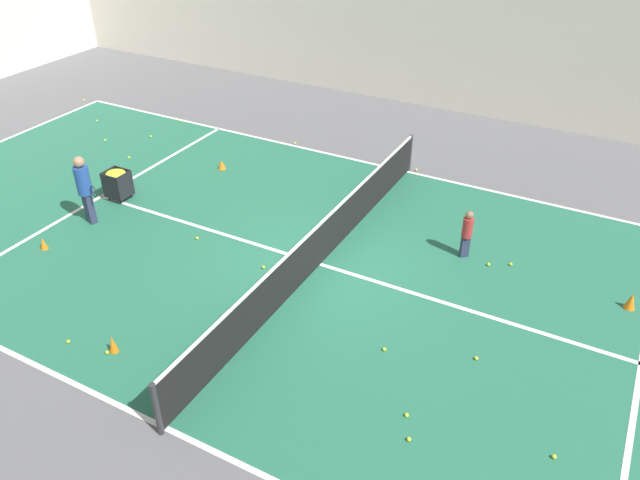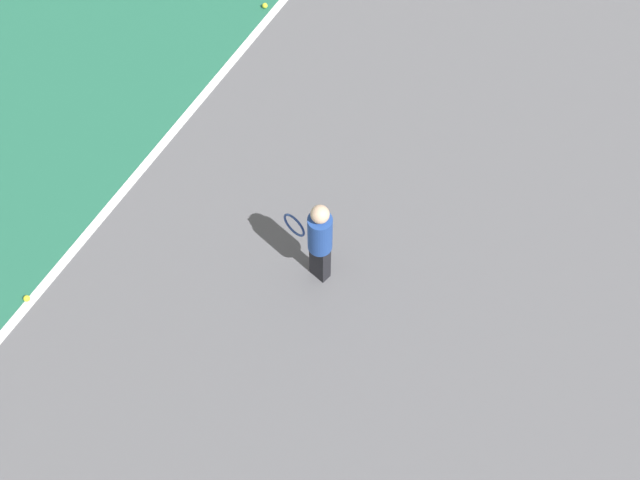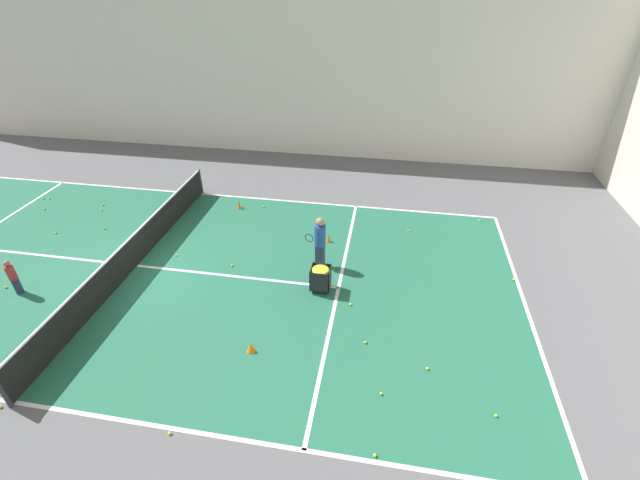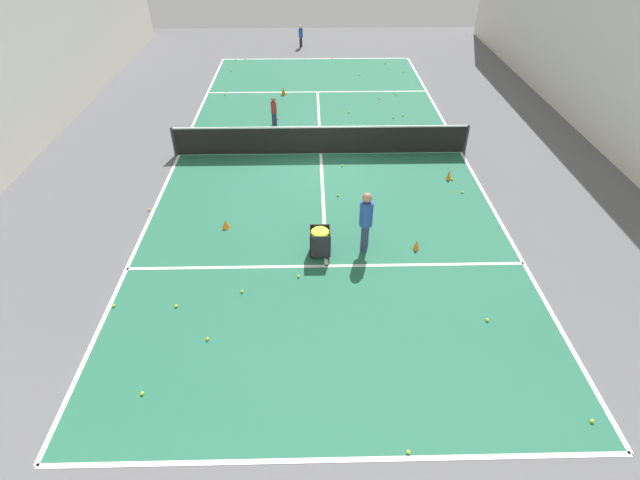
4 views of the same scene
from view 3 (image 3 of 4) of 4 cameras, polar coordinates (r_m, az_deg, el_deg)
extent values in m
plane|color=#5B5B60|center=(14.65, -23.18, -3.18)|extent=(37.34, 37.34, 0.00)
cube|color=#23664C|center=(14.65, -23.18, -3.18)|extent=(10.13, 23.26, 0.00)
cube|color=white|center=(13.23, 25.82, -8.19)|extent=(10.13, 0.10, 0.00)
cube|color=white|center=(18.40, -15.52, 5.95)|extent=(0.10, 23.26, 0.00)
cube|color=white|center=(11.92, -35.56, -17.21)|extent=(0.10, 23.26, 0.00)
cube|color=white|center=(12.62, 2.49, -6.37)|extent=(10.13, 0.10, 0.00)
cube|color=white|center=(14.65, -23.18, -3.17)|extent=(0.10, 12.79, 0.00)
cube|color=silver|center=(21.59, -11.63, 22.24)|extent=(0.15, 33.64, 8.40)
cylinder|color=#2D2D33|center=(18.26, -15.64, 7.54)|extent=(0.10, 0.10, 1.04)
cylinder|color=#2D2D33|center=(11.53, -36.72, -15.82)|extent=(0.10, 0.10, 1.04)
cube|color=black|center=(14.38, -23.61, -1.54)|extent=(10.23, 0.03, 0.97)
cube|color=white|center=(14.12, -24.06, 0.17)|extent=(10.23, 0.04, 0.05)
cube|color=#2D3351|center=(13.29, 0.00, -2.01)|extent=(0.24, 0.31, 0.77)
cylinder|color=#234799|center=(12.89, 0.00, 0.64)|extent=(0.43, 0.43, 0.68)
sphere|color=#A87A5B|center=(12.64, 0.00, 2.43)|extent=(0.26, 0.26, 0.26)
torus|color=black|center=(13.08, -1.47, 0.28)|extent=(0.11, 0.28, 0.28)
cube|color=#2D3351|center=(15.02, -35.33, -5.02)|extent=(0.20, 0.21, 0.51)
cylinder|color=#B22D2D|center=(14.78, -35.92, -3.53)|extent=(0.32, 0.32, 0.45)
sphere|color=#846047|center=(14.63, -36.31, -2.54)|extent=(0.17, 0.17, 0.17)
cube|color=black|center=(12.49, 0.07, -6.18)|extent=(0.53, 0.56, 0.02)
cube|color=black|center=(12.33, -1.16, -4.88)|extent=(0.53, 0.02, 0.65)
cube|color=black|center=(12.26, 1.32, -5.14)|extent=(0.53, 0.02, 0.65)
cube|color=black|center=(12.49, 0.27, -4.31)|extent=(0.02, 0.56, 0.65)
cube|color=black|center=(12.09, -0.13, -5.74)|extent=(0.02, 0.56, 0.65)
ellipsoid|color=yellow|center=(12.13, 0.08, -4.03)|extent=(0.49, 0.52, 0.16)
cylinder|color=black|center=(12.69, -0.66, -5.77)|extent=(0.05, 0.05, 0.11)
cylinder|color=black|center=(12.41, -0.97, -6.82)|extent=(0.05, 0.05, 0.11)
cylinder|color=black|center=(12.64, 1.09, -5.96)|extent=(0.05, 0.05, 0.11)
cylinder|color=black|center=(12.36, 0.83, -7.02)|extent=(0.05, 0.05, 0.11)
cone|color=orange|center=(14.54, 1.15, 0.27)|extent=(0.17, 0.17, 0.29)
cone|color=orange|center=(16.85, -10.73, 4.68)|extent=(0.16, 0.16, 0.34)
cone|color=orange|center=(10.88, -9.22, -13.96)|extent=(0.22, 0.22, 0.25)
sphere|color=yellow|center=(18.48, -27.12, 3.59)|extent=(0.07, 0.07, 0.07)
sphere|color=yellow|center=(20.58, -32.94, 4.67)|extent=(0.07, 0.07, 0.07)
sphere|color=yellow|center=(14.65, -18.57, -1.92)|extent=(0.07, 0.07, 0.07)
sphere|color=yellow|center=(10.09, 8.15, -19.62)|extent=(0.07, 0.07, 0.07)
sphere|color=yellow|center=(20.47, -32.39, 4.71)|extent=(0.07, 0.07, 0.07)
sphere|color=yellow|center=(19.66, -32.85, 3.51)|extent=(0.07, 0.07, 0.07)
sphere|color=yellow|center=(10.74, 14.12, -16.28)|extent=(0.07, 0.07, 0.07)
sphere|color=yellow|center=(13.70, -11.68, -3.37)|extent=(0.07, 0.07, 0.07)
sphere|color=yellow|center=(18.90, -26.95, 4.26)|extent=(0.07, 0.07, 0.07)
sphere|color=yellow|center=(10.36, 22.40, -20.83)|extent=(0.07, 0.07, 0.07)
sphere|color=yellow|center=(14.12, 24.41, -4.81)|extent=(0.07, 0.07, 0.07)
sphere|color=yellow|center=(17.68, -31.77, 0.82)|extent=(0.07, 0.07, 0.07)
sphere|color=yellow|center=(15.46, 11.70, 1.21)|extent=(0.07, 0.07, 0.07)
sphere|color=yellow|center=(16.84, -7.56, 4.44)|extent=(0.07, 0.07, 0.07)
sphere|color=yellow|center=(9.94, -19.43, -23.13)|extent=(0.07, 0.07, 0.07)
sphere|color=yellow|center=(11.96, -36.85, -17.36)|extent=(0.07, 0.07, 0.07)
sphere|color=yellow|center=(17.11, -26.80, 1.38)|extent=(0.07, 0.07, 0.07)
sphere|color=yellow|center=(16.80, 20.50, 2.41)|extent=(0.07, 0.07, 0.07)
sphere|color=yellow|center=(11.05, 6.06, -13.41)|extent=(0.07, 0.07, 0.07)
sphere|color=yellow|center=(9.28, 7.32, -26.58)|extent=(0.07, 0.07, 0.07)
sphere|color=yellow|center=(12.04, 4.06, -8.56)|extent=(0.07, 0.07, 0.07)
sphere|color=yellow|center=(16.99, -10.37, 4.44)|extent=(0.07, 0.07, 0.07)
sphere|color=yellow|center=(15.59, -36.40, -5.10)|extent=(0.07, 0.07, 0.07)
camera|label=1|loc=(23.23, -27.25, 29.28)|focal=35.00mm
camera|label=2|loc=(27.01, -56.70, 19.61)|focal=50.00mm
camera|label=4|loc=(12.78, 57.69, 19.13)|focal=28.00mm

